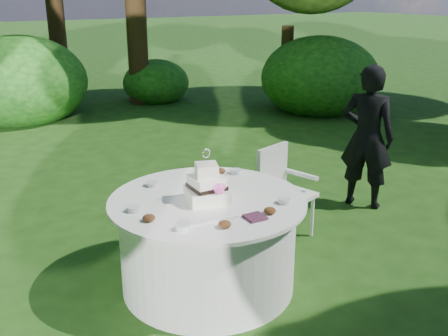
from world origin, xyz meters
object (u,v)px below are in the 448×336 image
Objects in this scene: guest at (367,137)px; table at (208,242)px; cake at (207,187)px; napkins at (255,217)px; chair at (281,185)px.

guest reaches higher than table.
cake is at bearing -118.49° from table.
table is at bearing 73.12° from guest.
napkins is 0.33× the size of cake.
cake is at bearing 73.74° from guest.
chair is at bearing 46.38° from napkins.
cake is (-2.34, -0.69, 0.09)m from guest.
napkins is at bearing -133.62° from chair.
napkins is 2.48m from guest.
guest is 2.44m from cake.
napkins is 0.09× the size of table.
chair reaches higher than table.
guest is at bearing 15.85° from table.
chair reaches higher than napkins.
table is 1.74× the size of chair.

